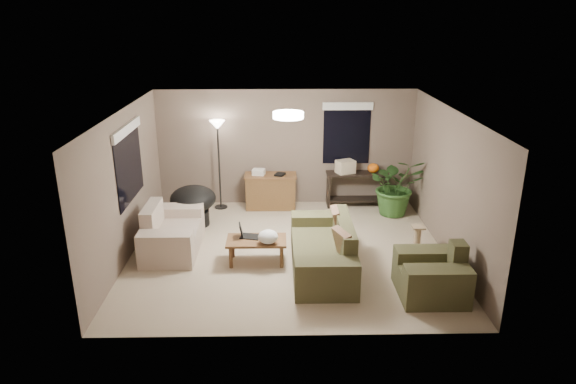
{
  "coord_description": "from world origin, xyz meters",
  "views": [
    {
      "loc": [
        -0.17,
        -8.23,
        4.03
      ],
      "look_at": [
        0.0,
        0.2,
        1.05
      ],
      "focal_mm": 32.0,
      "sensor_mm": 36.0,
      "label": 1
    }
  ],
  "objects_px": {
    "papasan_chair": "(193,203)",
    "loveseat": "(171,234)",
    "main_sofa": "(324,252)",
    "houseplant": "(396,192)",
    "coffee_table": "(256,243)",
    "desk": "(271,191)",
    "console_table": "(356,187)",
    "cat_scratching_post": "(417,241)",
    "armchair": "(432,277)",
    "floor_lamp": "(218,135)"
  },
  "relations": [
    {
      "from": "armchair",
      "to": "coffee_table",
      "type": "xyz_separation_m",
      "value": [
        -2.66,
        1.1,
        0.06
      ]
    },
    {
      "from": "main_sofa",
      "to": "coffee_table",
      "type": "relative_size",
      "value": 2.2
    },
    {
      "from": "loveseat",
      "to": "console_table",
      "type": "bearing_deg",
      "value": 30.84
    },
    {
      "from": "desk",
      "to": "houseplant",
      "type": "xyz_separation_m",
      "value": [
        2.6,
        -0.41,
        0.11
      ]
    },
    {
      "from": "houseplant",
      "to": "cat_scratching_post",
      "type": "bearing_deg",
      "value": -90.21
    },
    {
      "from": "coffee_table",
      "to": "papasan_chair",
      "type": "relative_size",
      "value": 1.06
    },
    {
      "from": "loveseat",
      "to": "desk",
      "type": "xyz_separation_m",
      "value": [
        1.74,
        2.05,
        0.08
      ]
    },
    {
      "from": "coffee_table",
      "to": "papasan_chair",
      "type": "height_order",
      "value": "papasan_chair"
    },
    {
      "from": "papasan_chair",
      "to": "desk",
      "type": "bearing_deg",
      "value": 30.86
    },
    {
      "from": "main_sofa",
      "to": "desk",
      "type": "distance_m",
      "value": 2.94
    },
    {
      "from": "coffee_table",
      "to": "houseplant",
      "type": "bearing_deg",
      "value": 37.34
    },
    {
      "from": "main_sofa",
      "to": "coffee_table",
      "type": "distance_m",
      "value": 1.15
    },
    {
      "from": "main_sofa",
      "to": "loveseat",
      "type": "distance_m",
      "value": 2.76
    },
    {
      "from": "papasan_chair",
      "to": "loveseat",
      "type": "bearing_deg",
      "value": -101.25
    },
    {
      "from": "armchair",
      "to": "desk",
      "type": "height_order",
      "value": "armchair"
    },
    {
      "from": "main_sofa",
      "to": "loveseat",
      "type": "height_order",
      "value": "same"
    },
    {
      "from": "loveseat",
      "to": "console_table",
      "type": "height_order",
      "value": "loveseat"
    },
    {
      "from": "papasan_chair",
      "to": "floor_lamp",
      "type": "distance_m",
      "value": 1.53
    },
    {
      "from": "loveseat",
      "to": "main_sofa",
      "type": "bearing_deg",
      "value": -15.72
    },
    {
      "from": "loveseat",
      "to": "armchair",
      "type": "bearing_deg",
      "value": -21.03
    },
    {
      "from": "papasan_chair",
      "to": "cat_scratching_post",
      "type": "xyz_separation_m",
      "value": [
        4.11,
        -1.33,
        -0.25
      ]
    },
    {
      "from": "console_table",
      "to": "main_sofa",
      "type": "bearing_deg",
      "value": -107.93
    },
    {
      "from": "desk",
      "to": "cat_scratching_post",
      "type": "bearing_deg",
      "value": -40.72
    },
    {
      "from": "papasan_chair",
      "to": "houseplant",
      "type": "distance_m",
      "value": 4.15
    },
    {
      "from": "main_sofa",
      "to": "coffee_table",
      "type": "bearing_deg",
      "value": 167.99
    },
    {
      "from": "coffee_table",
      "to": "houseplant",
      "type": "distance_m",
      "value": 3.54
    },
    {
      "from": "cat_scratching_post",
      "to": "houseplant",
      "type": "bearing_deg",
      "value": 89.79
    },
    {
      "from": "coffee_table",
      "to": "console_table",
      "type": "relative_size",
      "value": 0.77
    },
    {
      "from": "coffee_table",
      "to": "papasan_chair",
      "type": "bearing_deg",
      "value": 128.35
    },
    {
      "from": "coffee_table",
      "to": "houseplant",
      "type": "height_order",
      "value": "houseplant"
    },
    {
      "from": "papasan_chair",
      "to": "cat_scratching_post",
      "type": "height_order",
      "value": "papasan_chair"
    },
    {
      "from": "floor_lamp",
      "to": "cat_scratching_post",
      "type": "relative_size",
      "value": 3.82
    },
    {
      "from": "loveseat",
      "to": "cat_scratching_post",
      "type": "relative_size",
      "value": 3.2
    },
    {
      "from": "coffee_table",
      "to": "armchair",
      "type": "bearing_deg",
      "value": -22.53
    },
    {
      "from": "cat_scratching_post",
      "to": "armchair",
      "type": "bearing_deg",
      "value": -95.98
    },
    {
      "from": "console_table",
      "to": "coffee_table",
      "type": "bearing_deg",
      "value": -127.8
    },
    {
      "from": "loveseat",
      "to": "console_table",
      "type": "relative_size",
      "value": 1.23
    },
    {
      "from": "loveseat",
      "to": "armchair",
      "type": "relative_size",
      "value": 1.6
    },
    {
      "from": "console_table",
      "to": "papasan_chair",
      "type": "relative_size",
      "value": 1.37
    },
    {
      "from": "papasan_chair",
      "to": "floor_lamp",
      "type": "height_order",
      "value": "floor_lamp"
    },
    {
      "from": "cat_scratching_post",
      "to": "loveseat",
      "type": "bearing_deg",
      "value": 177.52
    },
    {
      "from": "coffee_table",
      "to": "floor_lamp",
      "type": "height_order",
      "value": "floor_lamp"
    },
    {
      "from": "loveseat",
      "to": "armchair",
      "type": "xyz_separation_m",
      "value": [
        4.19,
        -1.61,
        0.0
      ]
    },
    {
      "from": "papasan_chair",
      "to": "cat_scratching_post",
      "type": "bearing_deg",
      "value": -17.94
    },
    {
      "from": "armchair",
      "to": "cat_scratching_post",
      "type": "height_order",
      "value": "armchair"
    },
    {
      "from": "cat_scratching_post",
      "to": "papasan_chair",
      "type": "bearing_deg",
      "value": 162.06
    },
    {
      "from": "main_sofa",
      "to": "houseplant",
      "type": "relative_size",
      "value": 1.75
    },
    {
      "from": "papasan_chair",
      "to": "armchair",
      "type": "bearing_deg",
      "value": -34.8
    },
    {
      "from": "houseplant",
      "to": "armchair",
      "type": "bearing_deg",
      "value": -92.75
    },
    {
      "from": "main_sofa",
      "to": "floor_lamp",
      "type": "height_order",
      "value": "floor_lamp"
    }
  ]
}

